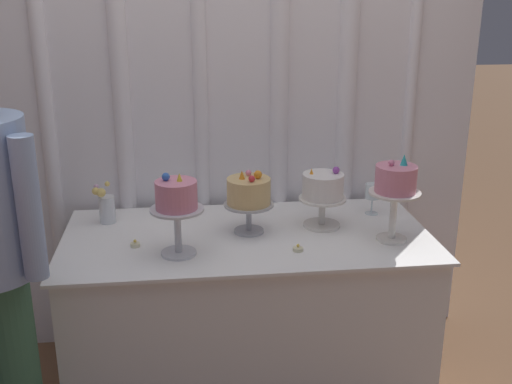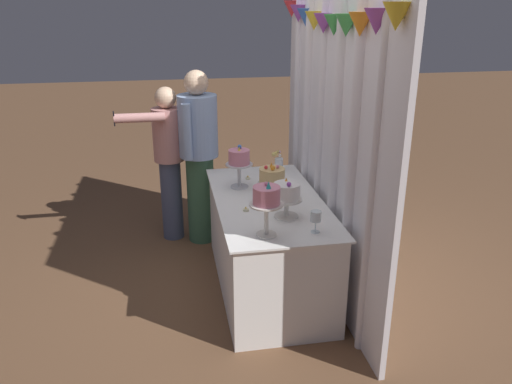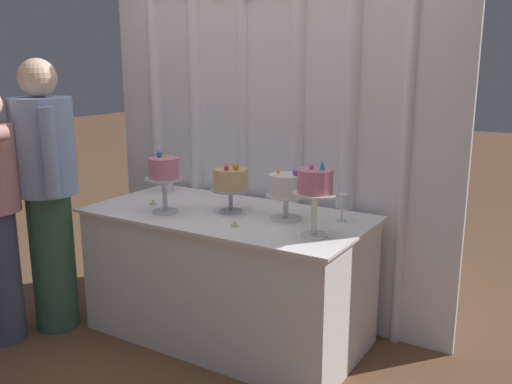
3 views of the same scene
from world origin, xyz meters
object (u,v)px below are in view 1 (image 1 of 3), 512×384
object	(u,v)px
cake_display_midleft	(249,194)
cake_display_midright	(323,190)
tealight_far_left	(135,244)
cake_display_rightmost	(395,184)
tealight_near_left	(298,249)
flower_vase	(106,206)
wine_glass	(373,192)
cake_display_leftmost	(176,201)
cake_table	(247,310)

from	to	relation	value
cake_display_midleft	cake_display_midright	world-z (taller)	cake_display_midleft
tealight_far_left	cake_display_rightmost	bearing A→B (deg)	-3.17
tealight_near_left	flower_vase	bearing A→B (deg)	152.82
cake_display_midright	wine_glass	world-z (taller)	cake_display_midright
cake_display_leftmost	cake_display_midleft	xyz separation A→B (m)	(0.32, 0.21, -0.05)
cake_display_midright	cake_display_rightmost	xyz separation A→B (m)	(0.28, -0.20, 0.08)
cake_display_leftmost	tealight_near_left	xyz separation A→B (m)	(0.51, -0.03, -0.23)
cake_display_midleft	wine_glass	bearing A→B (deg)	14.83
cake_table	flower_vase	xyz separation A→B (m)	(-0.66, 0.23, 0.48)
cake_display_midleft	tealight_near_left	size ratio (longest dim) A/B	6.61
wine_glass	tealight_far_left	xyz separation A→B (m)	(-1.15, -0.28, -0.10)
cake_display_midleft	cake_display_midright	size ratio (longest dim) A/B	1.03
cake_display_midright	flower_vase	xyz separation A→B (m)	(-1.02, 0.17, -0.09)
tealight_far_left	wine_glass	bearing A→B (deg)	13.47
cake_display_midleft	wine_glass	xyz separation A→B (m)	(0.64, 0.17, -0.07)
cake_display_leftmost	cake_display_rightmost	size ratio (longest dim) A/B	0.91
cake_display_leftmost	tealight_near_left	distance (m)	0.56
flower_vase	cake_display_rightmost	bearing A→B (deg)	-16.00
cake_table	flower_vase	distance (m)	0.84
cake_display_rightmost	flower_vase	bearing A→B (deg)	164.00
cake_display_midright	flower_vase	distance (m)	1.04
flower_vase	tealight_near_left	size ratio (longest dim) A/B	4.65
cake_display_leftmost	wine_glass	xyz separation A→B (m)	(0.96, 0.38, -0.13)
cake_table	cake_display_rightmost	xyz separation A→B (m)	(0.64, -0.14, 0.66)
cake_display_rightmost	wine_glass	xyz separation A→B (m)	(0.01, 0.34, -0.15)
cake_table	tealight_near_left	distance (m)	0.50
cake_table	flower_vase	bearing A→B (deg)	160.90
cake_display_rightmost	flower_vase	size ratio (longest dim) A/B	1.88
cake_display_leftmost	cake_display_midleft	bearing A→B (deg)	32.93
cake_display_leftmost	tealight_far_left	bearing A→B (deg)	151.39
cake_display_midright	flower_vase	size ratio (longest dim) A/B	1.39
cake_display_leftmost	tealight_near_left	size ratio (longest dim) A/B	7.96
tealight_far_left	tealight_near_left	distance (m)	0.71
cake_display_leftmost	cake_display_midright	world-z (taller)	cake_display_leftmost
cake_display_leftmost	flower_vase	distance (m)	0.56
flower_vase	cake_display_leftmost	bearing A→B (deg)	-50.20
cake_display_midleft	cake_table	bearing A→B (deg)	-113.33
cake_table	cake_display_midright	bearing A→B (deg)	9.37
wine_glass	tealight_far_left	distance (m)	1.19
cake_display_rightmost	wine_glass	world-z (taller)	cake_display_rightmost
cake_display_leftmost	flower_vase	world-z (taller)	cake_display_leftmost
cake_display_midright	flower_vase	world-z (taller)	cake_display_midright
cake_display_midleft	cake_display_rightmost	size ratio (longest dim) A/B	0.76
cake_table	tealight_far_left	bearing A→B (deg)	-170.87
cake_table	tealight_near_left	world-z (taller)	tealight_near_left
tealight_far_left	cake_display_leftmost	bearing A→B (deg)	-28.61
cake_display_leftmost	cake_display_midleft	world-z (taller)	cake_display_leftmost
cake_display_leftmost	cake_display_midright	xyz separation A→B (m)	(0.68, 0.24, -0.06)
tealight_far_left	cake_table	bearing A→B (deg)	9.13
cake_display_midright	tealight_far_left	distance (m)	0.89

